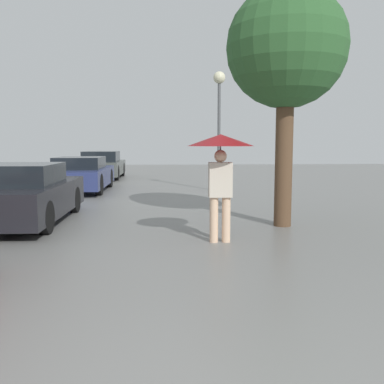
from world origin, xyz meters
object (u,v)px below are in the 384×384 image
object	(u,v)px
tree	(286,50)
street_lamp	(219,100)
parked_car_second	(23,195)
parked_car_farthest	(102,166)
parked_car_third	(81,175)
pedestrian	(221,155)

from	to	relation	value
tree	street_lamp	world-z (taller)	tree
parked_car_second	parked_car_farthest	size ratio (longest dim) A/B	0.99
street_lamp	parked_car_third	bearing A→B (deg)	176.84
tree	parked_car_second	bearing A→B (deg)	172.69
parked_car_farthest	street_lamp	xyz separation A→B (m)	(4.73, -5.57, 2.46)
pedestrian	parked_car_third	bearing A→B (deg)	115.89
pedestrian	street_lamp	size ratio (longest dim) A/B	0.45
parked_car_third	street_lamp	distance (m)	5.27
parked_car_farthest	parked_car_third	bearing A→B (deg)	-89.10
parked_car_third	pedestrian	bearing A→B (deg)	-64.11
pedestrian	street_lamp	world-z (taller)	street_lamp
street_lamp	parked_car_second	bearing A→B (deg)	-130.68
parked_car_third	parked_car_farthest	bearing A→B (deg)	90.90
pedestrian	parked_car_farthest	xyz separation A→B (m)	(-3.83, 13.03, -0.85)
parked_car_third	street_lamp	bearing A→B (deg)	-3.16
parked_car_second	street_lamp	world-z (taller)	street_lamp
pedestrian	tree	world-z (taller)	tree
parked_car_third	tree	world-z (taller)	tree
tree	parked_car_third	bearing A→B (deg)	128.81
parked_car_third	parked_car_second	bearing A→B (deg)	-90.66
pedestrian	parked_car_second	xyz separation A→B (m)	(-3.81, 1.98, -0.87)
parked_car_third	street_lamp	size ratio (longest dim) A/B	1.01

